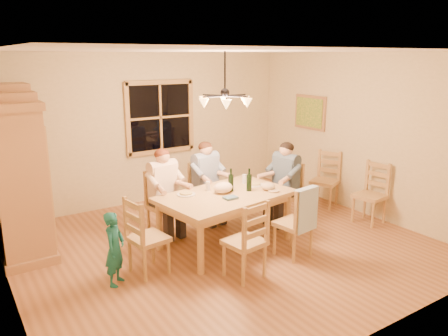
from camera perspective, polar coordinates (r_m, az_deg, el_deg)
floor at (r=6.35m, az=0.11°, el=-10.11°), size 5.50×5.50×0.00m
ceiling at (r=5.78m, az=0.12°, el=15.05°), size 5.50×5.00×0.02m
wall_back at (r=8.09m, az=-9.67°, el=5.07°), size 5.50×0.02×2.70m
wall_left at (r=5.02m, az=-27.18°, el=-2.07°), size 0.02×5.00×2.70m
wall_right at (r=7.75m, az=17.44°, el=4.20°), size 0.02×5.00×2.70m
window at (r=8.11m, az=-8.33°, el=6.57°), size 1.30×0.06×1.30m
painting at (r=8.49m, az=11.16°, el=7.14°), size 0.06×0.78×0.64m
chandelier at (r=5.80m, az=0.12°, el=8.89°), size 0.77×0.68×0.71m
armoire at (r=6.47m, az=-25.44°, el=-1.14°), size 0.66×1.40×2.30m
dining_table at (r=6.16m, az=0.18°, el=-4.28°), size 1.97×1.37×0.76m
chair_far_left at (r=6.67m, az=-7.76°, el=-6.20°), size 0.50×0.48×0.99m
chair_far_right at (r=7.12m, az=-2.30°, el=-4.72°), size 0.50×0.48×0.99m
chair_near_left at (r=5.42m, az=2.67°, el=-11.10°), size 0.50×0.48×0.99m
chair_near_right at (r=6.04m, az=9.00°, el=-8.50°), size 0.50×0.48×0.99m
chair_end_left at (r=5.59m, az=-9.78°, el=-10.46°), size 0.48×0.50×0.99m
chair_end_right at (r=7.14m, az=7.86°, el=-4.79°), size 0.48×0.50×0.99m
adult_woman at (r=6.50m, az=-7.92°, el=-1.76°), size 0.44×0.47×0.87m
adult_plaid_man at (r=6.96m, az=-2.35°, el=-0.54°), size 0.44×0.47×0.87m
adult_slate_man at (r=6.99m, az=8.01°, el=-0.62°), size 0.47×0.44×0.87m
towel at (r=5.79m, az=10.60°, el=-5.39°), size 0.39×0.15×0.58m
wine_bottle_a at (r=6.22m, az=0.91°, el=-1.56°), size 0.08×0.08×0.33m
wine_bottle_b at (r=6.23m, az=3.30°, el=-1.54°), size 0.08×0.08×0.33m
plate_woman at (r=6.10m, az=-4.97°, el=-3.45°), size 0.26×0.26×0.02m
plate_plaid at (r=6.48m, az=0.24°, el=-2.33°), size 0.26×0.26×0.02m
plate_slate at (r=6.55m, az=4.01°, el=-2.20°), size 0.26×0.26×0.02m
wine_glass_a at (r=6.25m, az=-2.12°, el=-2.39°), size 0.06×0.06×0.14m
wine_glass_b at (r=6.62m, az=2.68°, el=-1.44°), size 0.06×0.06×0.14m
cap at (r=6.33m, az=5.78°, el=-2.39°), size 0.20×0.20×0.11m
napkin at (r=5.92m, az=0.84°, el=-3.91°), size 0.20×0.16×0.03m
cloth_bundle at (r=6.15m, az=-0.11°, el=-2.58°), size 0.28×0.22×0.15m
child at (r=5.35m, az=-14.07°, el=-10.17°), size 0.38×0.39×0.90m
chair_spare_front at (r=7.46m, az=18.41°, el=-4.59°), size 0.47×0.49×0.99m
chair_spare_back at (r=8.07m, az=12.95°, el=-2.77°), size 0.56×0.57×0.99m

